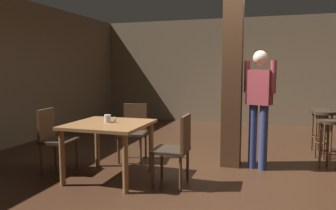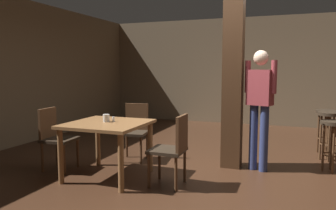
# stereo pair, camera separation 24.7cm
# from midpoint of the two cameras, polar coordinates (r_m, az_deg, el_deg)

# --- Properties ---
(ground_plane) EXTENTS (10.80, 10.80, 0.00)m
(ground_plane) POSITION_cam_midpoint_polar(r_m,az_deg,el_deg) (4.70, 10.24, -11.89)
(ground_plane) COLOR #382114
(wall_back) EXTENTS (8.00, 0.10, 2.80)m
(wall_back) POSITION_cam_midpoint_polar(r_m,az_deg,el_deg) (8.94, 15.58, 5.67)
(wall_back) COLOR #756047
(wall_back) RESTS_ON ground_plane
(pillar) EXTENTS (0.28, 0.28, 2.80)m
(pillar) POSITION_cam_midpoint_polar(r_m,az_deg,el_deg) (4.93, 12.70, 5.45)
(pillar) COLOR #422816
(pillar) RESTS_ON ground_plane
(dining_table) EXTENTS (1.00, 1.00, 0.75)m
(dining_table) POSITION_cam_midpoint_polar(r_m,az_deg,el_deg) (4.43, -8.91, -4.51)
(dining_table) COLOR brown
(dining_table) RESTS_ON ground_plane
(chair_east) EXTENTS (0.42, 0.42, 0.89)m
(chair_east) POSITION_cam_midpoint_polar(r_m,az_deg,el_deg) (4.08, 2.63, -7.23)
(chair_east) COLOR #2D2319
(chair_east) RESTS_ON ground_plane
(chair_north) EXTENTS (0.48, 0.48, 0.89)m
(chair_north) POSITION_cam_midpoint_polar(r_m,az_deg,el_deg) (5.29, -4.47, -4.11)
(chair_north) COLOR #2D2319
(chair_north) RESTS_ON ground_plane
(chair_west) EXTENTS (0.45, 0.45, 0.89)m
(chair_west) POSITION_cam_midpoint_polar(r_m,az_deg,el_deg) (4.96, -17.73, -5.08)
(chair_west) COLOR #2D2319
(chair_west) RESTS_ON ground_plane
(napkin_cup) EXTENTS (0.09, 0.09, 0.10)m
(napkin_cup) POSITION_cam_midpoint_polar(r_m,az_deg,el_deg) (4.46, -9.15, -2.27)
(napkin_cup) COLOR beige
(napkin_cup) RESTS_ON dining_table
(salt_shaker) EXTENTS (0.03, 0.03, 0.07)m
(salt_shaker) POSITION_cam_midpoint_polar(r_m,az_deg,el_deg) (4.44, -7.92, -2.49)
(salt_shaker) COLOR silver
(salt_shaker) RESTS_ON dining_table
(standing_person) EXTENTS (0.47, 0.30, 1.72)m
(standing_person) POSITION_cam_midpoint_polar(r_m,az_deg,el_deg) (4.85, 17.10, 0.61)
(standing_person) COLOR maroon
(standing_person) RESTS_ON ground_plane
(bar_stool_near) EXTENTS (0.36, 0.36, 0.73)m
(bar_stool_near) POSITION_cam_midpoint_polar(r_m,az_deg,el_deg) (5.24, 28.04, -4.41)
(bar_stool_near) COLOR #2D2319
(bar_stool_near) RESTS_ON ground_plane
(bar_stool_mid) EXTENTS (0.35, 0.35, 0.78)m
(bar_stool_mid) POSITION_cam_midpoint_polar(r_m,az_deg,el_deg) (5.86, 27.34, -3.03)
(bar_stool_mid) COLOR #2D2319
(bar_stool_mid) RESTS_ON ground_plane
(bar_stool_far) EXTENTS (0.36, 0.36, 0.75)m
(bar_stool_far) POSITION_cam_midpoint_polar(r_m,az_deg,el_deg) (6.36, 26.87, -2.44)
(bar_stool_far) COLOR #2D2319
(bar_stool_far) RESTS_ON ground_plane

